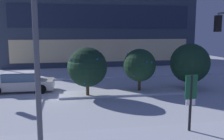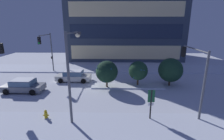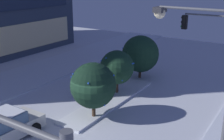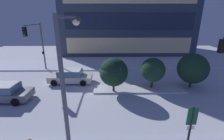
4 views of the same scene
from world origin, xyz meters
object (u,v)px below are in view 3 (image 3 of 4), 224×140
Objects in this scene: traffic_light_corner_near_right at (219,38)px; decorated_tree_median at (117,67)px; decorated_tree_right_of_median at (93,85)px; street_lamp_arched at (205,73)px; decorated_tree_left_of_median at (140,54)px.

decorated_tree_median is at bearing 34.54° from traffic_light_corner_near_right.
traffic_light_corner_near_right reaches higher than decorated_tree_right_of_median.
decorated_tree_median is 0.94× the size of decorated_tree_right_of_median.
traffic_light_corner_near_right is at bearing -32.46° from decorated_tree_right_of_median.
decorated_tree_right_of_median is (2.31, 6.79, -2.62)m from street_lamp_arched.
traffic_light_corner_near_right is at bearing -91.00° from decorated_tree_left_of_median.
decorated_tree_median is 3.96m from decorated_tree_right_of_median.
traffic_light_corner_near_right reaches higher than decorated_tree_median.
decorated_tree_left_of_median is 1.04× the size of decorated_tree_right_of_median.
traffic_light_corner_near_right is 0.81× the size of street_lamp_arched.
traffic_light_corner_near_right is 6.37m from decorated_tree_left_of_median.
street_lamp_arched is 2.21× the size of decorated_tree_median.
decorated_tree_median is 0.90× the size of decorated_tree_left_of_median.
decorated_tree_median is at bearing -35.75° from street_lamp_arched.
decorated_tree_left_of_median reaches higher than decorated_tree_median.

